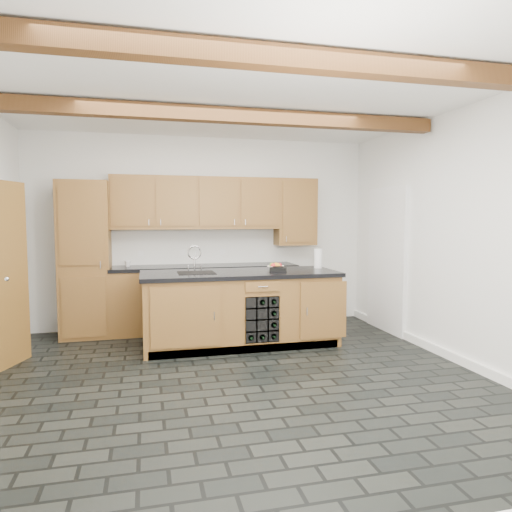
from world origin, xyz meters
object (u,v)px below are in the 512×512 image
at_px(kitchen_scale, 278,269).
at_px(island, 241,308).
at_px(fruit_bowl, 276,268).
at_px(paper_towel, 318,258).

bearing_deg(kitchen_scale, island, -164.76).
relative_size(island, fruit_bowl, 11.11).
height_order(island, kitchen_scale, kitchen_scale).
relative_size(island, kitchen_scale, 10.60).
height_order(kitchen_scale, paper_towel, paper_towel).
bearing_deg(paper_towel, island, -170.67).
bearing_deg(island, fruit_bowl, 12.86).
distance_m(island, paper_towel, 1.28).
bearing_deg(paper_towel, kitchen_scale, -159.01).
distance_m(kitchen_scale, fruit_bowl, 0.18).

